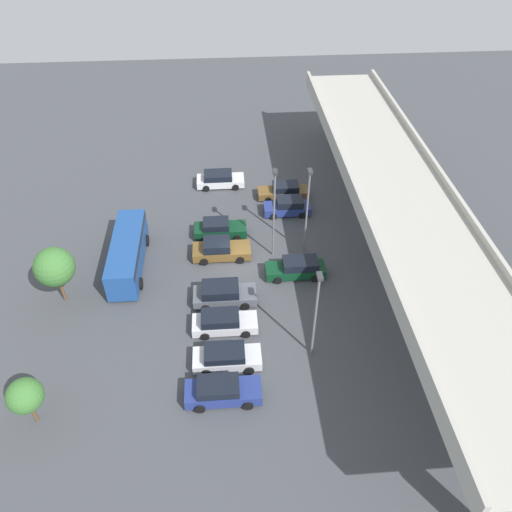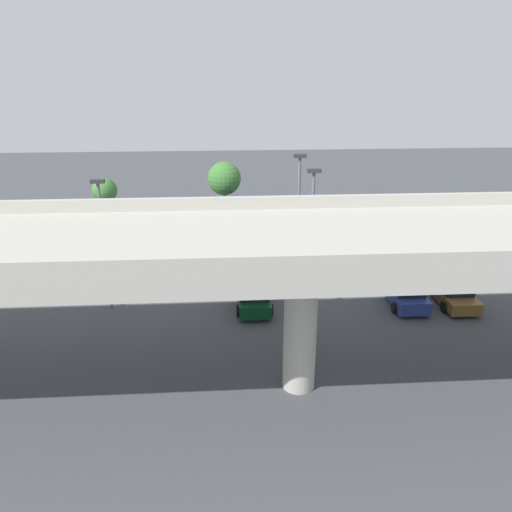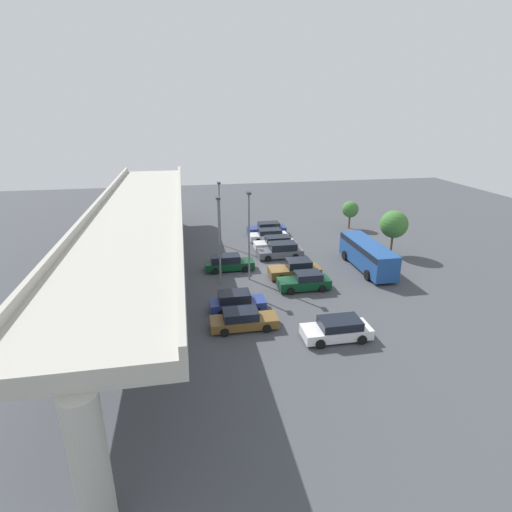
{
  "view_description": "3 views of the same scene",
  "coord_description": "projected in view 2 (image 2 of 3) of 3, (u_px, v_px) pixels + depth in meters",
  "views": [
    {
      "loc": [
        30.98,
        -0.94,
        27.64
      ],
      "look_at": [
        0.89,
        1.27,
        1.75
      ],
      "focal_mm": 35.0,
      "sensor_mm": 36.0,
      "label": 1
    },
    {
      "loc": [
        2.99,
        30.18,
        12.89
      ],
      "look_at": [
        1.06,
        1.0,
        1.59
      ],
      "focal_mm": 35.0,
      "sensor_mm": 36.0,
      "label": 2
    },
    {
      "loc": [
        -35.14,
        8.45,
        14.96
      ],
      "look_at": [
        0.29,
        1.94,
        1.72
      ],
      "focal_mm": 28.0,
      "sensor_mm": 36.0,
      "label": 3
    }
  ],
  "objects": [
    {
      "name": "shuttle_bus",
      "position": [
        268.0,
        211.0,
        40.85
      ],
      "size": [
        8.77,
        2.61,
        2.65
      ],
      "rotation": [
        0.0,
        0.0,
        3.14
      ],
      "color": "#1E478C",
      "rests_on": "ground_plane"
    },
    {
      "name": "parked_car_6",
      "position": [
        210.0,
        255.0,
        33.73
      ],
      "size": [
        2.21,
        4.8,
        1.65
      ],
      "rotation": [
        0.0,
        0.0,
        1.57
      ],
      "color": "#515660",
      "rests_on": "ground_plane"
    },
    {
      "name": "parked_car_2",
      "position": [
        403.0,
        290.0,
        28.57
      ],
      "size": [
        2.0,
        4.35,
        1.59
      ],
      "rotation": [
        0.0,
        0.0,
        -1.57
      ],
      "color": "navy",
      "rests_on": "ground_plane"
    },
    {
      "name": "parked_car_5",
      "position": [
        253.0,
        292.0,
        28.35
      ],
      "size": [
        1.99,
        4.81,
        1.57
      ],
      "rotation": [
        0.0,
        0.0,
        -1.57
      ],
      "color": "#0C381E",
      "rests_on": "ground_plane"
    },
    {
      "name": "parked_car_8",
      "position": [
        121.0,
        259.0,
        33.34
      ],
      "size": [
        2.09,
        4.61,
        1.44
      ],
      "rotation": [
        0.0,
        0.0,
        1.57
      ],
      "color": "silver",
      "rests_on": "ground_plane"
    },
    {
      "name": "tree_front_centre",
      "position": [
        105.0,
        190.0,
        43.4
      ],
      "size": [
        2.16,
        2.16,
        3.67
      ],
      "color": "brown",
      "rests_on": "ground_plane"
    },
    {
      "name": "lamp_post_near_aisle",
      "position": [
        104.0,
        235.0,
        26.59
      ],
      "size": [
        0.7,
        0.35,
        7.36
      ],
      "color": "slate",
      "rests_on": "ground_plane"
    },
    {
      "name": "highway_overpass",
      "position": [
        303.0,
        252.0,
        19.17
      ],
      "size": [
        47.87,
        7.48,
        7.41
      ],
      "color": "#ADAAA0",
      "rests_on": "ground_plane"
    },
    {
      "name": "tree_front_left",
      "position": [
        224.0,
        179.0,
        44.23
      ],
      "size": [
        2.96,
        2.96,
        4.85
      ],
      "color": "brown",
      "rests_on": "ground_plane"
    },
    {
      "name": "parked_car_1",
      "position": [
        450.0,
        289.0,
        28.84
      ],
      "size": [
        1.99,
        4.89,
        1.46
      ],
      "rotation": [
        0.0,
        0.0,
        -1.57
      ],
      "color": "brown",
      "rests_on": "ground_plane"
    },
    {
      "name": "ground_plane",
      "position": [
        271.0,
        273.0,
        32.92
      ],
      "size": [
        99.67,
        99.67,
        0.0
      ],
      "primitive_type": "plane",
      "color": "#424449"
    },
    {
      "name": "parked_car_4",
      "position": [
        288.0,
        253.0,
        34.19
      ],
      "size": [
        2.25,
        4.87,
        1.67
      ],
      "rotation": [
        0.0,
        0.0,
        1.57
      ],
      "color": "brown",
      "rests_on": "ground_plane"
    },
    {
      "name": "parked_car_9",
      "position": [
        82.0,
        257.0,
        33.49
      ],
      "size": [
        2.06,
        4.83,
        1.54
      ],
      "rotation": [
        0.0,
        0.0,
        1.57
      ],
      "color": "navy",
      "rests_on": "ground_plane"
    },
    {
      "name": "lamp_post_mid_lot",
      "position": [
        312.0,
        231.0,
        26.13
      ],
      "size": [
        0.7,
        0.35,
        7.99
      ],
      "color": "slate",
      "rests_on": "ground_plane"
    },
    {
      "name": "parked_car_3",
      "position": [
        330.0,
        252.0,
        34.41
      ],
      "size": [
        2.06,
        4.57,
        1.56
      ],
      "rotation": [
        0.0,
        0.0,
        1.57
      ],
      "color": "#0C381E",
      "rests_on": "ground_plane"
    },
    {
      "name": "parked_car_0",
      "position": [
        447.0,
        250.0,
        34.75
      ],
      "size": [
        2.22,
        4.74,
        1.48
      ],
      "rotation": [
        0.0,
        0.0,
        1.57
      ],
      "color": "silver",
      "rests_on": "ground_plane"
    },
    {
      "name": "parked_car_7",
      "position": [
        169.0,
        257.0,
        33.65
      ],
      "size": [
        2.04,
        4.69,
        1.49
      ],
      "rotation": [
        0.0,
        0.0,
        1.57
      ],
      "color": "silver",
      "rests_on": "ground_plane"
    },
    {
      "name": "lamp_post_by_overpass",
      "position": [
        298.0,
        214.0,
        28.59
      ],
      "size": [
        0.7,
        0.35,
        8.26
      ],
      "color": "slate",
      "rests_on": "ground_plane"
    }
  ]
}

